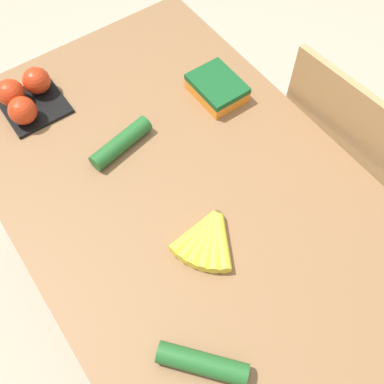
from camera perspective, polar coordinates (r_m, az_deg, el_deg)
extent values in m
plane|color=#B7A88E|center=(1.82, 0.00, -12.55)|extent=(12.00, 12.00, 0.00)
cube|color=olive|center=(1.14, 0.00, -1.14)|extent=(1.37, 0.84, 0.03)
cylinder|color=olive|center=(1.75, -22.08, 1.50)|extent=(0.06, 0.06, 0.72)
cylinder|color=olive|center=(1.88, -2.23, 12.51)|extent=(0.06, 0.06, 0.72)
cube|color=tan|center=(1.67, 19.64, 4.42)|extent=(0.45, 0.43, 0.03)
cube|color=tan|center=(1.37, 17.60, 6.09)|extent=(0.39, 0.05, 0.45)
cylinder|color=tan|center=(1.99, 16.94, 6.49)|extent=(0.04, 0.04, 0.44)
cylinder|color=tan|center=(1.74, 18.28, -6.63)|extent=(0.04, 0.04, 0.44)
cylinder|color=tan|center=(1.81, 9.98, 1.23)|extent=(0.04, 0.04, 0.44)
sphere|color=brown|center=(1.09, 3.20, -3.06)|extent=(0.03, 0.03, 0.03)
cylinder|color=yellow|center=(1.07, 0.41, -5.28)|extent=(0.05, 0.14, 0.03)
cylinder|color=yellow|center=(1.06, 0.94, -5.73)|extent=(0.07, 0.14, 0.03)
cylinder|color=yellow|center=(1.06, 1.56, -6.08)|extent=(0.09, 0.14, 0.03)
cylinder|color=yellow|center=(1.06, 2.25, -6.32)|extent=(0.11, 0.13, 0.03)
cylinder|color=yellow|center=(1.06, 2.98, -6.44)|extent=(0.13, 0.12, 0.03)
cylinder|color=yellow|center=(1.06, 3.72, -6.43)|extent=(0.14, 0.10, 0.03)
cube|color=black|center=(1.38, -19.38, 10.29)|extent=(0.17, 0.17, 0.01)
sphere|color=red|center=(1.37, -22.07, 11.60)|extent=(0.08, 0.08, 0.08)
sphere|color=red|center=(1.31, -20.72, 9.65)|extent=(0.08, 0.08, 0.08)
sphere|color=red|center=(1.38, -19.15, 13.23)|extent=(0.08, 0.08, 0.08)
cube|color=orange|center=(1.32, 3.21, 13.05)|extent=(0.15, 0.12, 0.05)
cube|color=#145123|center=(1.31, 3.24, 13.56)|extent=(0.15, 0.12, 0.02)
cylinder|color=#236028|center=(0.97, 1.32, -20.93)|extent=(0.17, 0.16, 0.05)
cylinder|color=#236028|center=(1.21, -8.99, 6.18)|extent=(0.08, 0.19, 0.05)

